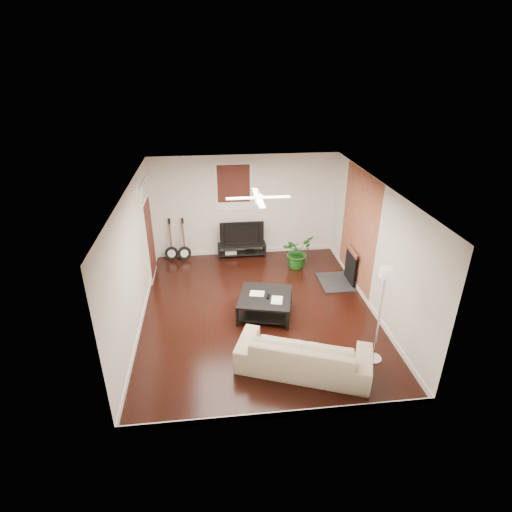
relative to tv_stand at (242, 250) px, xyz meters
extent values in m
cube|color=black|center=(0.12, -2.78, -0.19)|extent=(5.00, 6.00, 0.01)
cube|color=white|center=(0.12, -2.78, 2.61)|extent=(5.00, 6.00, 0.01)
cube|color=silver|center=(0.12, 0.22, 1.21)|extent=(5.00, 0.01, 2.80)
cube|color=silver|center=(0.12, -5.78, 1.21)|extent=(5.00, 0.01, 2.80)
cube|color=silver|center=(-2.38, -2.78, 1.21)|extent=(0.01, 6.00, 2.80)
cube|color=silver|center=(2.62, -2.78, 1.21)|extent=(0.01, 6.00, 2.80)
cube|color=#9C4D32|center=(2.61, -1.78, 1.21)|extent=(0.02, 2.20, 2.80)
cube|color=black|center=(2.32, -1.78, 0.27)|extent=(0.80, 1.10, 0.92)
cube|color=#36150E|center=(-0.18, 0.19, 1.76)|extent=(1.00, 0.06, 1.30)
cube|color=white|center=(-2.34, -0.88, 1.06)|extent=(0.08, 1.00, 2.50)
cube|color=black|center=(0.00, 0.00, 0.00)|extent=(1.34, 0.36, 0.37)
imported|color=black|center=(0.00, 0.02, 0.53)|extent=(1.20, 0.16, 0.69)
cube|color=black|center=(0.26, -2.92, 0.04)|extent=(1.33, 1.33, 0.46)
imported|color=#C8B496|center=(0.70, -4.73, 0.15)|extent=(2.52, 1.69, 0.68)
imported|color=#1A5819|center=(1.39, -0.82, 0.25)|extent=(1.04, 1.04, 0.87)
camera|label=1|loc=(-0.79, -10.28, 4.84)|focal=28.55mm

